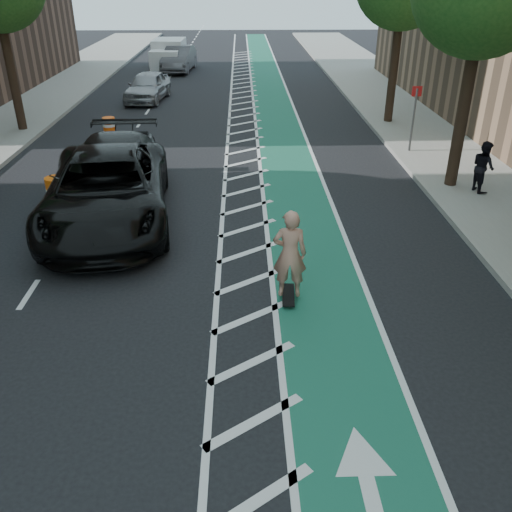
{
  "coord_description": "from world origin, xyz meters",
  "views": [
    {
      "loc": [
        1.37,
        -7.5,
        6.1
      ],
      "look_at": [
        1.62,
        1.94,
        1.1
      ],
      "focal_mm": 38.0,
      "sensor_mm": 36.0,
      "label": 1
    }
  ],
  "objects_px": {
    "suv_near": "(107,190)",
    "suv_far": "(112,174)",
    "skateboarder": "(290,254)",
    "barrel_a": "(58,196)"
  },
  "relations": [
    {
      "from": "suv_far",
      "to": "skateboarder",
      "type": "bearing_deg",
      "value": -51.03
    },
    {
      "from": "skateboarder",
      "to": "suv_far",
      "type": "distance_m",
      "value": 7.18
    },
    {
      "from": "suv_near",
      "to": "suv_far",
      "type": "bearing_deg",
      "value": 90.12
    },
    {
      "from": "suv_near",
      "to": "barrel_a",
      "type": "distance_m",
      "value": 1.81
    },
    {
      "from": "skateboarder",
      "to": "suv_near",
      "type": "bearing_deg",
      "value": -37.59
    },
    {
      "from": "suv_near",
      "to": "suv_far",
      "type": "distance_m",
      "value": 1.41
    },
    {
      "from": "suv_near",
      "to": "suv_far",
      "type": "height_order",
      "value": "suv_near"
    },
    {
      "from": "skateboarder",
      "to": "barrel_a",
      "type": "xyz_separation_m",
      "value": [
        -6.1,
        4.78,
        -0.58
      ]
    },
    {
      "from": "skateboarder",
      "to": "suv_near",
      "type": "relative_size",
      "value": 0.28
    },
    {
      "from": "skateboarder",
      "to": "suv_far",
      "type": "xyz_separation_m",
      "value": [
        -4.7,
        5.43,
        -0.16
      ]
    }
  ]
}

